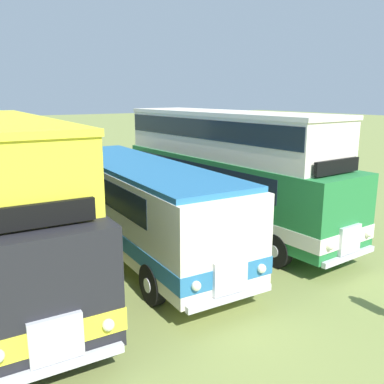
# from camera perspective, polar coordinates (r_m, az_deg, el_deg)

# --- Properties ---
(bus_fourth_in_row) EXTENTS (2.97, 11.75, 4.49)m
(bus_fourth_in_row) POSITION_cam_1_polar(r_m,az_deg,el_deg) (12.77, -24.36, 0.16)
(bus_fourth_in_row) COLOR black
(bus_fourth_in_row) RESTS_ON ground
(bus_fifth_in_row) EXTENTS (2.87, 10.22, 2.99)m
(bus_fifth_in_row) POSITION_cam_1_polar(r_m,az_deg,el_deg) (13.61, -7.35, -1.17)
(bus_fifth_in_row) COLOR silver
(bus_fifth_in_row) RESTS_ON ground
(bus_sixth_in_row) EXTENTS (3.10, 10.76, 4.49)m
(bus_sixth_in_row) POSITION_cam_1_polar(r_m,az_deg,el_deg) (15.85, 4.68, 3.57)
(bus_sixth_in_row) COLOR #237538
(bus_sixth_in_row) RESTS_ON ground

